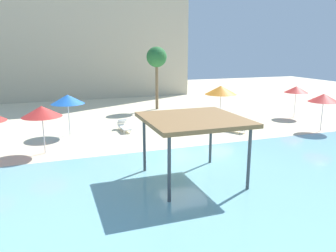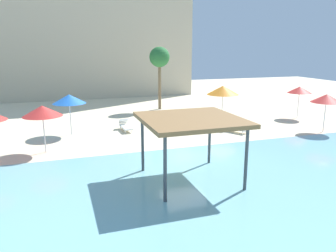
{
  "view_description": "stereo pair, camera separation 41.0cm",
  "coord_description": "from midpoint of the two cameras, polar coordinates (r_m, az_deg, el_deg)",
  "views": [
    {
      "loc": [
        -6.66,
        -15.96,
        5.85
      ],
      "look_at": [
        -0.28,
        2.0,
        1.3
      ],
      "focal_mm": 35.52,
      "sensor_mm": 36.0,
      "label": 1
    },
    {
      "loc": [
        -6.27,
        -16.09,
        5.85
      ],
      "look_at": [
        -0.28,
        2.0,
        1.3
      ],
      "focal_mm": 35.52,
      "sensor_mm": 36.0,
      "label": 2
    }
  ],
  "objects": [
    {
      "name": "ground_plane",
      "position": [
        18.24,
        2.29,
        -5.29
      ],
      "size": [
        80.0,
        80.0,
        0.0
      ],
      "primitive_type": "plane",
      "color": "beige"
    },
    {
      "name": "lagoon_water",
      "position": [
        13.85,
        10.55,
        -11.71
      ],
      "size": [
        44.0,
        13.5,
        0.04
      ],
      "primitive_type": "cube",
      "color": "#7AB7C1",
      "rests_on": "ground"
    },
    {
      "name": "shade_pavilion",
      "position": [
        14.39,
        3.59,
        0.76
      ],
      "size": [
        4.19,
        4.19,
        2.88
      ],
      "color": "#42474C",
      "rests_on": "ground"
    },
    {
      "name": "beach_umbrella_red_0",
      "position": [
        19.58,
        -21.43,
        2.35
      ],
      "size": [
        2.17,
        2.17,
        2.7
      ],
      "color": "silver",
      "rests_on": "ground"
    },
    {
      "name": "beach_umbrella_red_1",
      "position": [
        29.97,
        20.79,
        5.89
      ],
      "size": [
        1.97,
        1.97,
        2.64
      ],
      "color": "silver",
      "rests_on": "ground"
    },
    {
      "name": "beach_umbrella_blue_2",
      "position": [
        23.16,
        -17.34,
        4.39
      ],
      "size": [
        2.21,
        2.21,
        2.76
      ],
      "color": "silver",
      "rests_on": "ground"
    },
    {
      "name": "beach_umbrella_red_4",
      "position": [
        25.6,
        24.76,
        4.41
      ],
      "size": [
        2.11,
        2.11,
        2.68
      ],
      "color": "silver",
      "rests_on": "ground"
    },
    {
      "name": "beach_umbrella_orange_5",
      "position": [
        25.97,
        8.61,
        6.13
      ],
      "size": [
        2.46,
        2.46,
        2.96
      ],
      "color": "silver",
      "rests_on": "ground"
    },
    {
      "name": "lounge_chair_0",
      "position": [
        25.01,
        5.09,
        0.63
      ],
      "size": [
        1.54,
        1.91,
        0.74
      ],
      "rotation": [
        0.0,
        0.0,
        -2.15
      ],
      "color": "white",
      "rests_on": "ground"
    },
    {
      "name": "lounge_chair_1",
      "position": [
        24.03,
        -8.04,
        0.02
      ],
      "size": [
        0.69,
        1.92,
        0.74
      ],
      "rotation": [
        0.0,
        0.0,
        -1.52
      ],
      "color": "white",
      "rests_on": "ground"
    },
    {
      "name": "lounge_chair_2",
      "position": [
        23.91,
        10.36,
        -0.14
      ],
      "size": [
        1.47,
        1.94,
        0.74
      ],
      "rotation": [
        0.0,
        0.0,
        -1.04
      ],
      "color": "white",
      "rests_on": "ground"
    },
    {
      "name": "palm_tree_1",
      "position": [
        31.64,
        -2.35,
        11.52
      ],
      "size": [
        1.9,
        1.9,
        5.88
      ],
      "color": "brown",
      "rests_on": "ground"
    },
    {
      "name": "hotel_block_0",
      "position": [
        44.71,
        -14.17,
        18.82
      ],
      "size": [
        22.69,
        11.43,
        20.7
      ],
      "primitive_type": "cube",
      "color": "beige",
      "rests_on": "ground"
    }
  ]
}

